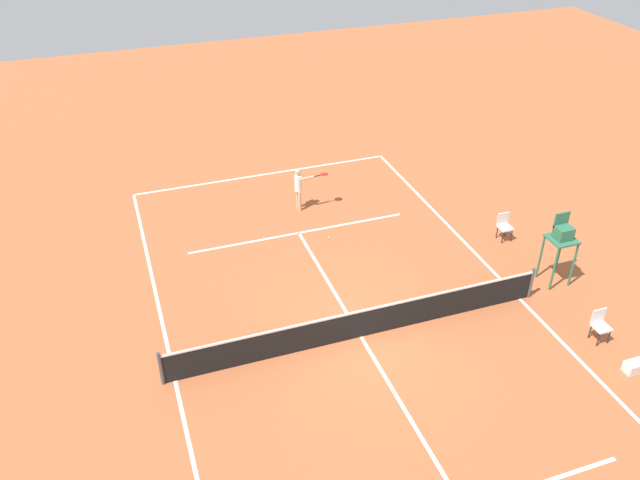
{
  "coord_description": "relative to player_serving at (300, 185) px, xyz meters",
  "views": [
    {
      "loc": [
        5.69,
        12.8,
        12.36
      ],
      "look_at": [
        -0.15,
        -3.96,
        0.8
      ],
      "focal_mm": 36.57,
      "sensor_mm": 36.0,
      "label": 1
    }
  ],
  "objects": [
    {
      "name": "tennis_net",
      "position": [
        0.56,
        7.4,
        -0.51
      ],
      "size": [
        11.18,
        0.1,
        1.07
      ],
      "color": "#4C4C51",
      "rests_on": "ground"
    },
    {
      "name": "court_lines",
      "position": [
        0.56,
        7.4,
        -1.0
      ],
      "size": [
        10.58,
        21.19,
        0.01
      ],
      "color": "white",
      "rests_on": "ground"
    },
    {
      "name": "tennis_ball",
      "position": [
        -0.32,
        2.29,
        -0.97
      ],
      "size": [
        0.07,
        0.07,
        0.07
      ],
      "primitive_type": "sphere",
      "color": "#CCE033",
      "rests_on": "ground"
    },
    {
      "name": "courtside_chair_near",
      "position": [
        -5.67,
        9.67,
        -0.47
      ],
      "size": [
        0.44,
        0.46,
        0.95
      ],
      "color": "#262626",
      "rests_on": "ground"
    },
    {
      "name": "courtside_chair_mid",
      "position": [
        -6.04,
        4.27,
        -0.47
      ],
      "size": [
        0.44,
        0.46,
        0.95
      ],
      "color": "#262626",
      "rests_on": "ground"
    },
    {
      "name": "umpire_chair",
      "position": [
        -6.17,
        6.93,
        0.6
      ],
      "size": [
        0.8,
        0.8,
        2.41
      ],
      "color": "#2D6B4C",
      "rests_on": "ground"
    },
    {
      "name": "ground_plane",
      "position": [
        0.56,
        7.4,
        -1.0
      ],
      "size": [
        60.0,
        60.0,
        0.0
      ],
      "primitive_type": "plane",
      "color": "#AD5933"
    },
    {
      "name": "player_serving",
      "position": [
        0.0,
        0.0,
        0.0
      ],
      "size": [
        1.3,
        0.46,
        1.69
      ],
      "rotation": [
        0.0,
        0.0,
        1.68
      ],
      "color": "#D8A884",
      "rests_on": "ground"
    },
    {
      "name": "equipment_bag",
      "position": [
        -5.88,
        11.04,
        -0.85
      ],
      "size": [
        0.76,
        0.32,
        0.3
      ],
      "primitive_type": "cube",
      "color": "white",
      "rests_on": "ground"
    }
  ]
}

